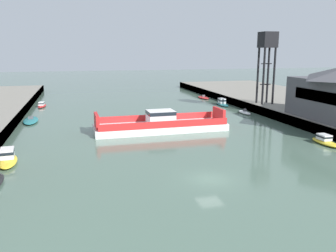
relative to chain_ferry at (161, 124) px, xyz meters
The scene contains 10 objects.
ground_plane 23.13m from the chain_ferry, 90.63° to the right, with size 400.00×400.00×0.00m, color #4C6656.
chain_ferry is the anchor object (origin of this frame).
moored_boat_near_left 30.68m from the chain_ferry, 47.86° to the left, with size 2.28×6.65×1.66m.
moored_boat_near_right 37.40m from the chain_ferry, 124.43° to the left, with size 2.16×5.55×1.24m.
moored_boat_mid_left 24.57m from the chain_ferry, 150.56° to the right, with size 2.62×6.16×1.71m.
moored_boat_mid_right 23.49m from the chain_ferry, 28.16° to the left, with size 1.91×4.96×0.99m.
moored_boat_far_left 41.08m from the chain_ferry, 60.02° to the left, with size 2.25×6.00×0.96m.
moored_boat_far_right 24.93m from the chain_ferry, 34.70° to the right, with size 1.91×5.43×1.37m.
moored_boat_upstream_a 25.33m from the chain_ferry, 148.67° to the left, with size 2.74×7.87×1.02m.
crane_tower 31.49m from the chain_ferry, 25.97° to the left, with size 3.16×3.16×15.01m.
Camera 1 is at (-12.84, -32.19, 13.05)m, focal length 37.78 mm.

